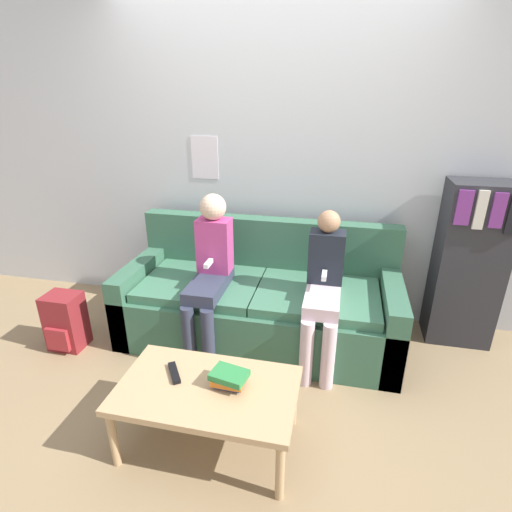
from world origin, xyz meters
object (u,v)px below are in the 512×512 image
(person_left, at_px, (210,267))
(backpack, at_px, (65,322))
(person_right, at_px, (324,285))
(coffee_table, at_px, (207,393))
(couch, at_px, (260,303))
(bookshelf, at_px, (468,265))
(tv_remote, at_px, (174,373))

(person_left, xyz_separation_m, backpack, (-1.06, -0.27, -0.43))
(person_right, bearing_deg, coffee_table, -120.97)
(couch, bearing_deg, person_right, -23.40)
(bookshelf, bearing_deg, tv_remote, -142.57)
(person_right, height_order, backpack, person_right)
(couch, distance_m, bookshelf, 1.57)
(couch, relative_size, person_left, 1.80)
(coffee_table, distance_m, backpack, 1.48)
(person_right, xyz_separation_m, backpack, (-1.87, -0.26, -0.38))
(coffee_table, bearing_deg, person_right, 59.03)
(couch, distance_m, tv_remote, 1.08)
(person_left, distance_m, tv_remote, 0.88)
(backpack, bearing_deg, person_left, 14.41)
(couch, xyz_separation_m, bookshelf, (1.50, 0.31, 0.34))
(person_right, height_order, bookshelf, bookshelf)
(person_left, xyz_separation_m, person_right, (0.81, -0.01, -0.05))
(person_left, height_order, backpack, person_left)
(person_right, relative_size, tv_remote, 6.58)
(couch, xyz_separation_m, person_right, (0.48, -0.21, 0.31))
(bookshelf, bearing_deg, coffee_table, -137.93)
(person_left, height_order, person_right, person_left)
(person_right, bearing_deg, backpack, -172.13)
(coffee_table, xyz_separation_m, tv_remote, (-0.20, 0.06, 0.05))
(person_left, bearing_deg, person_right, -1.03)
(person_right, distance_m, bookshelf, 1.14)
(person_right, distance_m, backpack, 1.92)
(backpack, bearing_deg, coffee_table, -25.20)
(couch, bearing_deg, backpack, -161.39)
(couch, relative_size, coffee_table, 2.19)
(person_right, xyz_separation_m, bookshelf, (1.02, 0.51, 0.03))
(tv_remote, bearing_deg, person_right, 14.98)
(person_left, bearing_deg, couch, 30.84)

